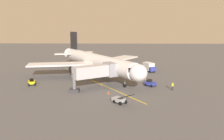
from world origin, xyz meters
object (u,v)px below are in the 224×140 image
object	(u,v)px
ground_crew_marshaller	(172,86)
safety_cone_nose_right	(108,93)
belt_loader_starboard_side	(120,99)
jet_bridge	(98,71)
belt_loader_portside	(32,82)
ground_crew_wing_walker	(120,68)
safety_cone_wing_starboard	(145,79)
tug_rear_apron	(150,83)
safety_cone_nose_left	(150,85)
safety_cone_wing_port	(101,84)
box_truck_near_nose	(149,67)
airplane	(96,61)

from	to	relation	value
ground_crew_marshaller	safety_cone_nose_right	size ratio (longest dim) A/B	3.11
belt_loader_starboard_side	safety_cone_nose_right	xyz separation A→B (m)	(2.24, -5.54, -0.44)
jet_bridge	belt_loader_portside	size ratio (longest dim) A/B	2.27
ground_crew_wing_walker	safety_cone_wing_starboard	xyz separation A→B (m)	(-6.20, 11.90, -0.61)
belt_loader_portside	tug_rear_apron	distance (m)	27.25
belt_loader_starboard_side	ground_crew_wing_walker	bearing A→B (deg)	-90.92
ground_crew_wing_walker	safety_cone_nose_left	bearing A→B (deg)	109.73
belt_loader_portside	belt_loader_starboard_side	xyz separation A→B (m)	(-20.23, 12.33, 0.00)
belt_loader_starboard_side	safety_cone_nose_left	distance (m)	14.06
tug_rear_apron	safety_cone_wing_port	world-z (taller)	tug_rear_apron
belt_loader_portside	jet_bridge	bearing A→B (deg)	171.99
ground_crew_wing_walker	safety_cone_wing_port	bearing A→B (deg)	75.55
ground_crew_wing_walker	safety_cone_nose_left	size ratio (longest dim) A/B	3.11
safety_cone_nose_left	safety_cone_nose_right	world-z (taller)	same
ground_crew_wing_walker	box_truck_near_nose	bearing A→B (deg)	172.17
belt_loader_portside	safety_cone_wing_starboard	xyz separation A→B (m)	(-26.92, -5.96, -0.44)
ground_crew_marshaller	tug_rear_apron	bearing A→B (deg)	-37.94
belt_loader_starboard_side	safety_cone_nose_right	bearing A→B (deg)	-67.96
ground_crew_marshaller	safety_cone_nose_right	xyz separation A→B (m)	(13.52, 3.13, -0.61)
safety_cone_nose_left	safety_cone_wing_starboard	world-z (taller)	same
jet_bridge	tug_rear_apron	size ratio (longest dim) A/B	3.92
safety_cone_nose_right	airplane	bearing A→B (deg)	-76.84
safety_cone_nose_right	safety_cone_wing_port	world-z (taller)	same
ground_crew_wing_walker	safety_cone_wing_port	xyz separation A→B (m)	(4.59, 17.82, -0.61)
tug_rear_apron	ground_crew_wing_walker	bearing A→B (deg)	-70.25
belt_loader_portside	safety_cone_wing_port	xyz separation A→B (m)	(-16.12, -0.04, -0.44)
belt_loader_portside	safety_cone_nose_right	xyz separation A→B (m)	(-17.99, 6.79, -0.44)
ground_crew_wing_walker	ground_crew_marshaller	bearing A→B (deg)	116.64
ground_crew_marshaller	belt_loader_starboard_side	world-z (taller)	belt_loader_starboard_side
belt_loader_starboard_side	safety_cone_wing_port	xyz separation A→B (m)	(4.11, -12.38, -0.44)
safety_cone_wing_port	box_truck_near_nose	bearing A→B (deg)	-128.29
box_truck_near_nose	safety_cone_wing_port	bearing A→B (deg)	51.71
jet_bridge	safety_cone_nose_left	bearing A→B (deg)	-169.72
safety_cone_wing_starboard	safety_cone_nose_right	bearing A→B (deg)	54.98
ground_crew_wing_walker	safety_cone_nose_right	world-z (taller)	ground_crew_wing_walker
ground_crew_marshaller	belt_loader_portside	xyz separation A→B (m)	(31.51, -3.66, -0.17)
belt_loader_starboard_side	safety_cone_wing_port	world-z (taller)	belt_loader_starboard_side
jet_bridge	safety_cone_wing_port	xyz separation A→B (m)	(-0.51, -2.24, -3.49)
jet_bridge	ground_crew_wing_walker	world-z (taller)	jet_bridge
belt_loader_portside	safety_cone_wing_port	bearing A→B (deg)	-179.84
ground_crew_marshaller	safety_cone_wing_starboard	size ratio (longest dim) A/B	3.11
jet_bridge	safety_cone_wing_port	bearing A→B (deg)	-102.90
belt_loader_portside	safety_cone_nose_left	distance (m)	27.16
ground_crew_marshaller	box_truck_near_nose	size ratio (longest dim) A/B	0.34
belt_loader_portside	safety_cone_wing_port	world-z (taller)	belt_loader_portside
airplane	safety_cone_nose_right	bearing A→B (deg)	103.16
belt_loader_starboard_side	safety_cone_wing_port	size ratio (longest dim) A/B	7.61
jet_bridge	belt_loader_starboard_side	world-z (taller)	jet_bridge
ground_crew_marshaller	belt_loader_starboard_side	xyz separation A→B (m)	(11.28, 8.67, -0.17)
ground_crew_marshaller	safety_cone_wing_starboard	world-z (taller)	ground_crew_marshaller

